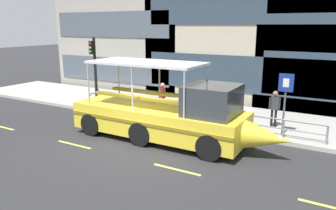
{
  "coord_description": "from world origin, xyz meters",
  "views": [
    {
      "loc": [
        7.21,
        -10.21,
        4.79
      ],
      "look_at": [
        0.18,
        2.09,
        1.3
      ],
      "focal_mm": 34.7,
      "sensor_mm": 36.0,
      "label": 1
    }
  ],
  "objects_px": {
    "pedestrian_near_bow": "(275,106)",
    "pedestrian_mid_right": "(163,94)",
    "leaned_bicycle": "(100,99)",
    "parking_sign": "(285,94)",
    "traffic_light_pole": "(94,65)",
    "pedestrian_mid_left": "(196,100)",
    "duck_tour_boat": "(170,116)"
  },
  "relations": [
    {
      "from": "parking_sign",
      "to": "pedestrian_near_bow",
      "type": "bearing_deg",
      "value": 121.35
    },
    {
      "from": "pedestrian_near_bow",
      "to": "pedestrian_mid_left",
      "type": "distance_m",
      "value": 3.85
    },
    {
      "from": "traffic_light_pole",
      "to": "parking_sign",
      "type": "height_order",
      "value": "traffic_light_pole"
    },
    {
      "from": "parking_sign",
      "to": "pedestrian_mid_right",
      "type": "distance_m",
      "value": 6.59
    },
    {
      "from": "parking_sign",
      "to": "duck_tour_boat",
      "type": "xyz_separation_m",
      "value": [
        -4.09,
        -2.61,
        -0.9
      ]
    },
    {
      "from": "pedestrian_mid_left",
      "to": "pedestrian_mid_right",
      "type": "distance_m",
      "value": 2.06
    },
    {
      "from": "parking_sign",
      "to": "traffic_light_pole",
      "type": "bearing_deg",
      "value": -178.97
    },
    {
      "from": "parking_sign",
      "to": "pedestrian_near_bow",
      "type": "relative_size",
      "value": 1.56
    },
    {
      "from": "duck_tour_boat",
      "to": "traffic_light_pole",
      "type": "bearing_deg",
      "value": 158.83
    },
    {
      "from": "parking_sign",
      "to": "pedestrian_near_bow",
      "type": "xyz_separation_m",
      "value": [
        -0.58,
        0.96,
        -0.78
      ]
    },
    {
      "from": "parking_sign",
      "to": "duck_tour_boat",
      "type": "distance_m",
      "value": 4.93
    },
    {
      "from": "traffic_light_pole",
      "to": "duck_tour_boat",
      "type": "height_order",
      "value": "traffic_light_pole"
    },
    {
      "from": "pedestrian_near_bow",
      "to": "pedestrian_mid_right",
      "type": "relative_size",
      "value": 1.08
    },
    {
      "from": "leaned_bicycle",
      "to": "traffic_light_pole",
      "type": "bearing_deg",
      "value": -86.74
    },
    {
      "from": "traffic_light_pole",
      "to": "pedestrian_mid_left",
      "type": "distance_m",
      "value": 6.16
    },
    {
      "from": "traffic_light_pole",
      "to": "pedestrian_near_bow",
      "type": "height_order",
      "value": "traffic_light_pole"
    },
    {
      "from": "duck_tour_boat",
      "to": "pedestrian_mid_right",
      "type": "xyz_separation_m",
      "value": [
        -2.39,
        3.44,
        0.05
      ]
    },
    {
      "from": "traffic_light_pole",
      "to": "pedestrian_mid_left",
      "type": "bearing_deg",
      "value": 8.14
    },
    {
      "from": "pedestrian_near_bow",
      "to": "pedestrian_mid_right",
      "type": "distance_m",
      "value": 5.9
    },
    {
      "from": "traffic_light_pole",
      "to": "duck_tour_boat",
      "type": "xyz_separation_m",
      "value": [
        6.26,
        -2.42,
        -1.49
      ]
    },
    {
      "from": "parking_sign",
      "to": "leaned_bicycle",
      "type": "relative_size",
      "value": 1.53
    },
    {
      "from": "duck_tour_boat",
      "to": "pedestrian_mid_right",
      "type": "distance_m",
      "value": 4.19
    },
    {
      "from": "traffic_light_pole",
      "to": "pedestrian_near_bow",
      "type": "xyz_separation_m",
      "value": [
        9.76,
        1.15,
        -1.37
      ]
    },
    {
      "from": "duck_tour_boat",
      "to": "pedestrian_near_bow",
      "type": "height_order",
      "value": "duck_tour_boat"
    },
    {
      "from": "pedestrian_near_bow",
      "to": "pedestrian_mid_left",
      "type": "bearing_deg",
      "value": -175.57
    },
    {
      "from": "duck_tour_boat",
      "to": "pedestrian_mid_right",
      "type": "bearing_deg",
      "value": 124.76
    },
    {
      "from": "duck_tour_boat",
      "to": "pedestrian_near_bow",
      "type": "xyz_separation_m",
      "value": [
        3.5,
        3.57,
        0.12
      ]
    },
    {
      "from": "pedestrian_mid_right",
      "to": "duck_tour_boat",
      "type": "bearing_deg",
      "value": -55.24
    },
    {
      "from": "traffic_light_pole",
      "to": "parking_sign",
      "type": "xyz_separation_m",
      "value": [
        10.35,
        0.19,
        -0.59
      ]
    },
    {
      "from": "leaned_bicycle",
      "to": "pedestrian_mid_right",
      "type": "height_order",
      "value": "pedestrian_mid_right"
    },
    {
      "from": "traffic_light_pole",
      "to": "pedestrian_mid_left",
      "type": "height_order",
      "value": "traffic_light_pole"
    },
    {
      "from": "leaned_bicycle",
      "to": "pedestrian_mid_left",
      "type": "height_order",
      "value": "pedestrian_mid_left"
    }
  ]
}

